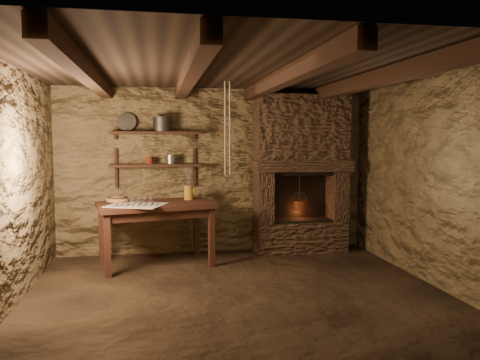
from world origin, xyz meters
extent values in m
plane|color=black|center=(0.00, 0.00, 0.00)|extent=(4.50, 4.50, 0.00)
cube|color=#493A22|center=(0.00, 2.00, 1.20)|extent=(4.50, 0.04, 2.40)
cube|color=#493A22|center=(0.00, -2.00, 1.20)|extent=(4.50, 0.04, 2.40)
cube|color=#493A22|center=(-2.25, 0.00, 1.20)|extent=(0.04, 4.00, 2.40)
cube|color=#493A22|center=(2.25, 0.00, 1.20)|extent=(0.04, 4.00, 2.40)
cube|color=black|center=(0.00, 0.00, 2.40)|extent=(4.50, 4.00, 0.04)
cube|color=black|center=(-1.50, 0.00, 2.31)|extent=(0.14, 3.95, 0.16)
cube|color=black|center=(-0.50, 0.00, 2.31)|extent=(0.14, 3.95, 0.16)
cube|color=black|center=(0.50, 0.00, 2.31)|extent=(0.14, 3.95, 0.16)
cube|color=black|center=(1.50, 0.00, 2.31)|extent=(0.14, 3.95, 0.16)
cube|color=black|center=(-0.85, 1.84, 1.30)|extent=(1.25, 0.30, 0.04)
cube|color=black|center=(-0.85, 1.84, 1.75)|extent=(1.25, 0.30, 0.04)
cube|color=#3B291D|center=(1.25, 1.77, 0.23)|extent=(1.35, 0.45, 0.45)
cube|color=#3B291D|center=(0.69, 1.77, 0.82)|extent=(0.23, 0.45, 0.75)
cube|color=#3B291D|center=(1.81, 1.77, 0.82)|extent=(0.23, 0.45, 0.75)
cube|color=#3B291D|center=(1.25, 1.74, 1.28)|extent=(1.43, 0.51, 0.16)
cube|color=#3B291D|center=(1.25, 1.77, 1.83)|extent=(1.35, 0.45, 0.94)
cube|color=black|center=(1.25, 1.96, 0.82)|extent=(0.90, 0.06, 0.75)
cube|color=#341A12|center=(-0.86, 1.35, 0.80)|extent=(1.60, 1.11, 0.06)
cube|color=#341A12|center=(-0.86, 1.35, 0.71)|extent=(1.45, 0.96, 0.10)
cube|color=beige|center=(-1.10, 1.14, 0.84)|extent=(0.82, 0.75, 0.01)
cylinder|color=#AE7A21|center=(-0.41, 1.58, 0.93)|extent=(0.16, 0.16, 0.20)
torus|color=#AE7A21|center=(-0.34, 1.58, 0.95)|extent=(0.02, 0.11, 0.11)
ellipsoid|color=#A77148|center=(-1.35, 1.43, 0.87)|extent=(0.32, 0.32, 0.11)
cylinder|color=#302E2A|center=(-0.75, 1.84, 1.86)|extent=(0.31, 0.31, 0.19)
cylinder|color=gray|center=(-1.24, 1.94, 1.90)|extent=(0.28, 0.14, 0.26)
cylinder|color=#581A11|center=(-0.94, 1.84, 1.37)|extent=(0.11, 0.11, 0.10)
cylinder|color=maroon|center=(1.22, 1.72, 0.69)|extent=(0.27, 0.27, 0.14)
torus|color=#302E2A|center=(1.22, 1.72, 0.78)|extent=(0.23, 0.01, 0.23)
cylinder|color=#302E2A|center=(1.22, 1.72, 0.94)|extent=(0.01, 0.01, 0.44)
camera|label=1|loc=(-0.84, -4.83, 1.67)|focal=35.00mm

